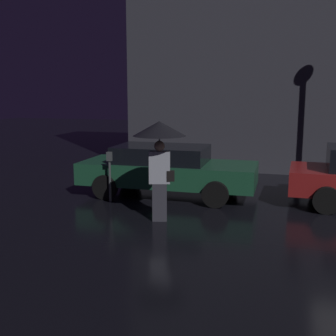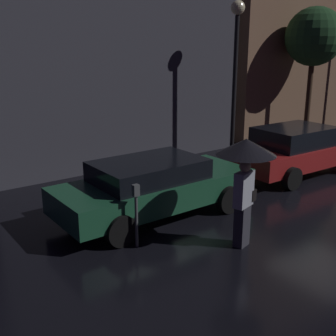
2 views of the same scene
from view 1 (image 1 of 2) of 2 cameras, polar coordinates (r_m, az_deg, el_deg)
building_facade_left at (r=15.88m, az=12.12°, el=19.37°), size 8.67×3.00×10.52m
parked_car_green at (r=11.01m, az=-0.20°, el=-0.10°), size 4.56×1.96×1.30m
pedestrian_with_umbrella at (r=8.63m, az=-1.16°, el=3.57°), size 1.09×1.09×2.09m
parking_meter at (r=10.39m, az=-7.91°, el=-0.42°), size 0.12×0.10×1.24m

